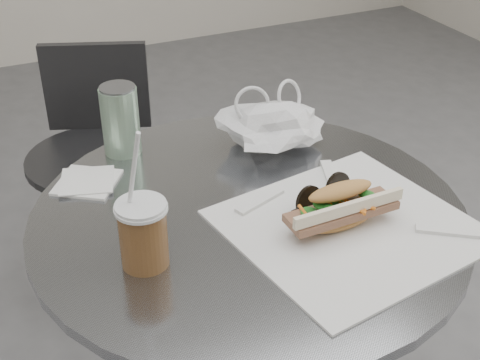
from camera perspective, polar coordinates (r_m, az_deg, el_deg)
name	(u,v)px	position (r m, az deg, el deg)	size (l,w,h in m)	color
cafe_table	(248,327)	(1.34, 0.68, -12.40)	(0.76, 0.76, 0.74)	slate
chair_far	(101,190)	(2.02, -11.76, -0.85)	(0.40, 0.43, 0.73)	#2B2C2E
sandwich_paper	(349,227)	(1.14, 9.32, -3.95)	(0.38, 0.36, 0.00)	white
banh_mi	(341,207)	(1.11, 8.60, -2.33)	(0.24, 0.10, 0.08)	tan
iced_coffee	(143,233)	(1.02, -8.28, -4.49)	(0.08, 0.08, 0.24)	brown
sunglasses	(322,197)	(1.17, 7.04, -1.42)	(0.13, 0.06, 0.06)	black
plastic_bag	(274,128)	(1.33, 2.95, 4.43)	(0.20, 0.15, 0.10)	white
napkin_stack	(87,182)	(1.27, -12.91, -0.15)	(0.15, 0.15, 0.01)	white
drink_can	(120,120)	(1.33, -10.17, 5.07)	(0.07, 0.07, 0.14)	#5C9F67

